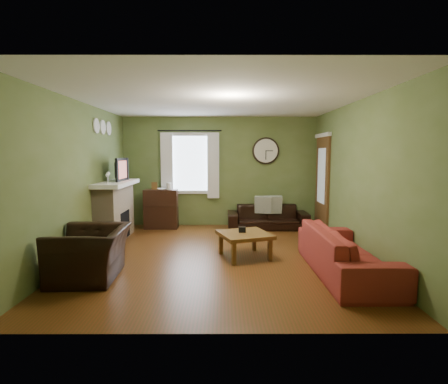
{
  "coord_description": "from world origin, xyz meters",
  "views": [
    {
      "loc": [
        0.08,
        -5.8,
        1.73
      ],
      "look_at": [
        0.1,
        0.4,
        1.05
      ],
      "focal_mm": 28.0,
      "sensor_mm": 36.0,
      "label": 1
    }
  ],
  "objects_px": {
    "armchair": "(90,253)",
    "coffee_table": "(245,245)",
    "bookshelf": "(161,209)",
    "sofa_red": "(345,252)",
    "sofa_brown": "(268,217)"
  },
  "relations": [
    {
      "from": "armchair",
      "to": "coffee_table",
      "type": "relative_size",
      "value": 1.39
    },
    {
      "from": "bookshelf",
      "to": "coffee_table",
      "type": "distance_m",
      "value": 2.93
    },
    {
      "from": "armchair",
      "to": "coffee_table",
      "type": "height_order",
      "value": "armchair"
    },
    {
      "from": "sofa_red",
      "to": "armchair",
      "type": "xyz_separation_m",
      "value": [
        -3.61,
        -0.16,
        0.03
      ]
    },
    {
      "from": "bookshelf",
      "to": "coffee_table",
      "type": "bearing_deg",
      "value": -51.89
    },
    {
      "from": "bookshelf",
      "to": "sofa_brown",
      "type": "distance_m",
      "value": 2.48
    },
    {
      "from": "coffee_table",
      "to": "sofa_brown",
      "type": "bearing_deg",
      "value": 73.53
    },
    {
      "from": "bookshelf",
      "to": "sofa_brown",
      "type": "height_order",
      "value": "bookshelf"
    },
    {
      "from": "armchair",
      "to": "bookshelf",
      "type": "bearing_deg",
      "value": 169.83
    },
    {
      "from": "bookshelf",
      "to": "sofa_brown",
      "type": "xyz_separation_m",
      "value": [
        2.48,
        -0.01,
        -0.19
      ]
    },
    {
      "from": "bookshelf",
      "to": "sofa_brown",
      "type": "relative_size",
      "value": 0.49
    },
    {
      "from": "bookshelf",
      "to": "sofa_red",
      "type": "distance_m",
      "value": 4.47
    },
    {
      "from": "sofa_red",
      "to": "coffee_table",
      "type": "bearing_deg",
      "value": 59.72
    },
    {
      "from": "coffee_table",
      "to": "bookshelf",
      "type": "bearing_deg",
      "value": 128.11
    },
    {
      "from": "coffee_table",
      "to": "sofa_red",
      "type": "bearing_deg",
      "value": -30.28
    }
  ]
}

